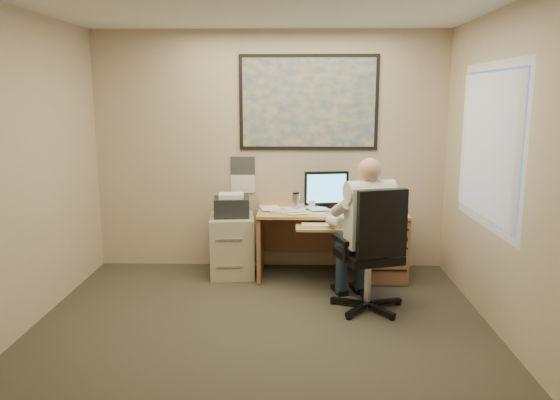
{
  "coord_description": "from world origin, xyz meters",
  "views": [
    {
      "loc": [
        0.28,
        -3.97,
        1.98
      ],
      "look_at": [
        0.14,
        1.3,
        0.97
      ],
      "focal_mm": 35.0,
      "sensor_mm": 36.0,
      "label": 1
    }
  ],
  "objects_px": {
    "filing_cabinet": "(232,240)",
    "desk": "(360,237)",
    "person": "(369,234)",
    "office_chair": "(367,275)"
  },
  "relations": [
    {
      "from": "filing_cabinet",
      "to": "desk",
      "type": "bearing_deg",
      "value": -6.24
    },
    {
      "from": "desk",
      "to": "person",
      "type": "height_order",
      "value": "person"
    },
    {
      "from": "filing_cabinet",
      "to": "person",
      "type": "distance_m",
      "value": 1.71
    },
    {
      "from": "desk",
      "to": "filing_cabinet",
      "type": "relative_size",
      "value": 1.73
    },
    {
      "from": "office_chair",
      "to": "person",
      "type": "relative_size",
      "value": 0.83
    },
    {
      "from": "desk",
      "to": "office_chair",
      "type": "height_order",
      "value": "office_chair"
    },
    {
      "from": "desk",
      "to": "office_chair",
      "type": "bearing_deg",
      "value": -93.4
    },
    {
      "from": "filing_cabinet",
      "to": "office_chair",
      "type": "distance_m",
      "value": 1.71
    },
    {
      "from": "desk",
      "to": "filing_cabinet",
      "type": "bearing_deg",
      "value": 179.92
    },
    {
      "from": "filing_cabinet",
      "to": "person",
      "type": "height_order",
      "value": "person"
    }
  ]
}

